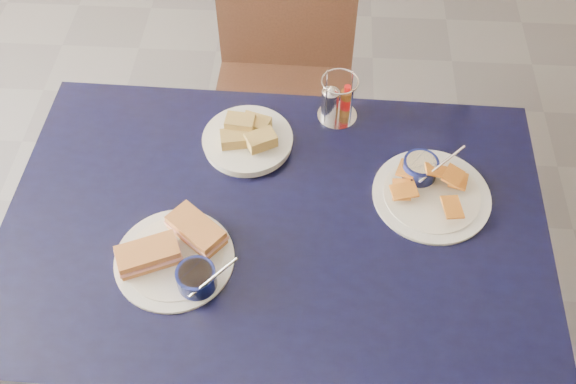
# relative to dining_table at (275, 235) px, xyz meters

# --- Properties ---
(ground) EXTENTS (6.00, 6.00, 0.00)m
(ground) POSITION_rel_dining_table_xyz_m (-0.03, -0.08, -0.69)
(ground) COLOR #535358
(ground) RESTS_ON ground
(dining_table) EXTENTS (1.35, 0.91, 0.75)m
(dining_table) POSITION_rel_dining_table_xyz_m (0.00, 0.00, 0.00)
(dining_table) COLOR black
(dining_table) RESTS_ON ground
(chair_far) EXTENTS (0.47, 0.45, 0.98)m
(chair_far) POSITION_rel_dining_table_xyz_m (-0.03, 0.76, -0.13)
(chair_far) COLOR black
(chair_far) RESTS_ON ground
(sandwich_plate) EXTENTS (0.30, 0.28, 0.12)m
(sandwich_plate) POSITION_rel_dining_table_xyz_m (-0.22, -0.12, 0.08)
(sandwich_plate) COLOR white
(sandwich_plate) RESTS_ON dining_table
(plantain_plate) EXTENTS (0.30, 0.30, 0.12)m
(plantain_plate) POSITION_rel_dining_table_xyz_m (0.38, 0.12, 0.08)
(plantain_plate) COLOR white
(plantain_plate) RESTS_ON dining_table
(bread_basket) EXTENTS (0.24, 0.24, 0.07)m
(bread_basket) POSITION_rel_dining_table_xyz_m (-0.09, 0.25, 0.08)
(bread_basket) COLOR white
(bread_basket) RESTS_ON dining_table
(condiment_caddy) EXTENTS (0.11, 0.11, 0.14)m
(condiment_caddy) POSITION_rel_dining_table_xyz_m (0.14, 0.37, 0.12)
(condiment_caddy) COLOR silver
(condiment_caddy) RESTS_ON dining_table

